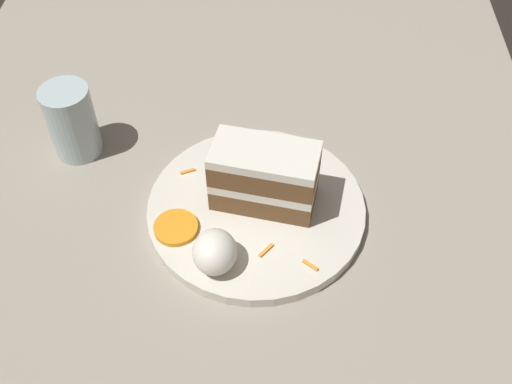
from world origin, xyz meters
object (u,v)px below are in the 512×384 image
Objects in this scene: cream_dollop at (215,252)px; orange_garnish at (176,228)px; cake_slice at (264,176)px; plate at (256,212)px; drinking_glass at (73,125)px.

orange_garnish is (-0.05, -0.05, -0.02)m from cream_dollop.
plate is at bearing 157.15° from cake_slice.
cream_dollop is 0.07m from orange_garnish.
cream_dollop is 0.29m from drinking_glass.
orange_garnish is at bearing -67.80° from plate.
drinking_glass reaches higher than cake_slice.
cream_dollop is at bearing 48.46° from orange_garnish.
cream_dollop is (0.09, -0.04, 0.03)m from plate.
cake_slice is 0.12m from orange_garnish.
orange_garnish is at bearing -131.54° from cream_dollop.
cream_dollop is at bearing 47.65° from drinking_glass.
drinking_glass is (-0.11, -0.25, 0.04)m from plate.
drinking_glass reaches higher than cream_dollop.
cream_dollop reaches higher than orange_garnish.
cake_slice reaches higher than orange_garnish.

